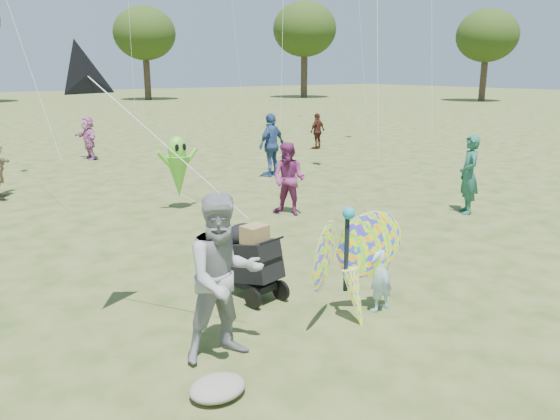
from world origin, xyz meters
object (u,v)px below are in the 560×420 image
object	(u,v)px
crowd_e	(289,179)
crowd_f	(469,175)
adult_man	(224,278)
crowd_c	(272,145)
crowd_h	(317,131)
child_girl	(381,271)
jogging_stroller	(251,256)
butterfly_kite	(350,266)
crowd_j	(88,138)
alien_kite	(178,169)

from	to	relation	value
crowd_e	crowd_f	bearing A→B (deg)	28.59
adult_man	crowd_c	size ratio (longest dim) A/B	1.01
adult_man	crowd_h	xyz separation A→B (m)	(11.56, 12.24, -0.23)
child_girl	crowd_c	size ratio (longest dim) A/B	0.60
jogging_stroller	butterfly_kite	distance (m)	1.58
child_girl	butterfly_kite	xyz separation A→B (m)	(-0.58, -0.01, 0.21)
crowd_h	butterfly_kite	world-z (taller)	butterfly_kite
adult_man	butterfly_kite	distance (m)	1.78
crowd_e	crowd_j	world-z (taller)	crowd_e
adult_man	crowd_f	bearing A→B (deg)	24.62
crowd_h	butterfly_kite	bearing A→B (deg)	38.87
crowd_j	adult_man	bearing A→B (deg)	-18.68
crowd_h	crowd_f	bearing A→B (deg)	56.16
adult_man	crowd_j	size ratio (longest dim) A/B	1.24
child_girl	crowd_c	world-z (taller)	crowd_c
child_girl	crowd_f	xyz separation A→B (m)	(5.42, 2.51, 0.32)
child_girl	butterfly_kite	bearing A→B (deg)	-4.71
adult_man	child_girl	bearing A→B (deg)	3.70
crowd_j	butterfly_kite	size ratio (longest dim) A/B	0.89
crowd_c	butterfly_kite	size ratio (longest dim) A/B	1.10
butterfly_kite	alien_kite	xyz separation A→B (m)	(0.79, 6.64, 0.19)
butterfly_kite	crowd_c	bearing A→B (deg)	60.63
crowd_e	butterfly_kite	world-z (taller)	crowd_e
adult_man	crowd_e	xyz separation A→B (m)	(4.38, 4.62, -0.15)
jogging_stroller	crowd_j	bearing A→B (deg)	70.49
child_girl	adult_man	distance (m)	2.38
jogging_stroller	crowd_h	bearing A→B (deg)	35.18
jogging_stroller	crowd_f	bearing A→B (deg)	-2.34
crowd_h	crowd_j	size ratio (longest dim) A/B	0.94
crowd_f	butterfly_kite	bearing A→B (deg)	-28.90
crowd_c	alien_kite	xyz separation A→B (m)	(-4.14, -2.14, 0.01)
child_girl	crowd_c	distance (m)	9.80
child_girl	crowd_h	size ratio (longest dim) A/B	0.78
crowd_h	jogging_stroller	size ratio (longest dim) A/B	1.33
crowd_e	crowd_f	xyz separation A→B (m)	(3.38, -2.29, 0.08)
crowd_e	crowd_h	world-z (taller)	crowd_e
crowd_c	crowd_f	xyz separation A→B (m)	(1.06, -6.26, -0.07)
child_girl	crowd_j	world-z (taller)	crowd_j
crowd_h	jogging_stroller	bearing A→B (deg)	33.74
crowd_e	crowd_h	distance (m)	10.48
crowd_j	alien_kite	world-z (taller)	alien_kite
crowd_h	crowd_e	bearing A→B (deg)	33.84
butterfly_kite	crowd_e	bearing A→B (deg)	61.40
child_girl	crowd_e	xyz separation A→B (m)	(2.03, 4.79, 0.25)
jogging_stroller	alien_kite	xyz separation A→B (m)	(1.36, 5.17, 0.36)
crowd_e	alien_kite	xyz separation A→B (m)	(-1.82, 1.83, 0.15)
butterfly_kite	alien_kite	size ratio (longest dim) A/B	1.01
adult_man	crowd_h	distance (m)	16.84
crowd_f	crowd_e	bearing A→B (deg)	-85.70
adult_man	alien_kite	size ratio (longest dim) A/B	1.11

